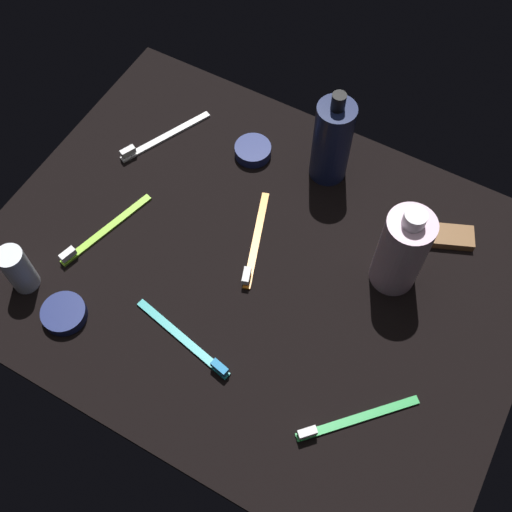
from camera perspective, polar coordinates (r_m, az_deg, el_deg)
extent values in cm
cube|color=black|center=(98.73, 0.00, -1.02)|extent=(84.00, 64.00, 1.20)
cylinder|color=#151E43|center=(102.71, 6.93, 10.27)|extent=(6.26, 6.26, 15.60)
cylinder|color=black|center=(95.85, 7.53, 13.76)|extent=(2.20, 2.20, 2.80)
cylinder|color=silver|center=(93.06, 13.10, 0.40)|extent=(7.09, 7.09, 15.25)
cylinder|color=silver|center=(85.81, 14.26, 3.29)|extent=(3.20, 3.20, 2.20)
cylinder|color=silver|center=(99.44, -20.86, -1.15)|extent=(4.07, 4.07, 8.70)
cube|color=orange|center=(100.10, 0.04, 1.60)|extent=(7.03, 17.40, 0.90)
cube|color=white|center=(95.59, -0.73, -1.88)|extent=(1.89, 2.82, 1.20)
cube|color=white|center=(113.57, -8.21, 10.80)|extent=(8.72, 16.81, 0.90)
cube|color=white|center=(111.05, -11.59, 9.31)|extent=(2.10, 2.82, 1.20)
cube|color=green|center=(89.95, 9.29, -14.37)|extent=(13.29, 13.86, 0.90)
cube|color=white|center=(87.55, 4.70, -15.74)|extent=(2.59, 2.64, 1.20)
cube|color=#8CD133|center=(103.91, -13.44, 2.44)|extent=(5.89, 17.68, 0.90)
cube|color=white|center=(101.77, -16.78, 0.15)|extent=(1.75, 2.80, 1.20)
cube|color=teal|center=(93.17, -6.73, -7.41)|extent=(17.87, 4.84, 0.90)
cube|color=#338CCC|center=(89.99, -3.34, -10.10)|extent=(2.77, 1.61, 1.20)
cube|color=brown|center=(104.29, 16.45, 1.79)|extent=(11.14, 7.74, 1.50)
cylinder|color=navy|center=(109.64, -0.29, 9.58)|extent=(6.33, 6.33, 1.96)
cylinder|color=navy|center=(97.85, -17.08, -5.03)|extent=(6.69, 6.69, 1.79)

